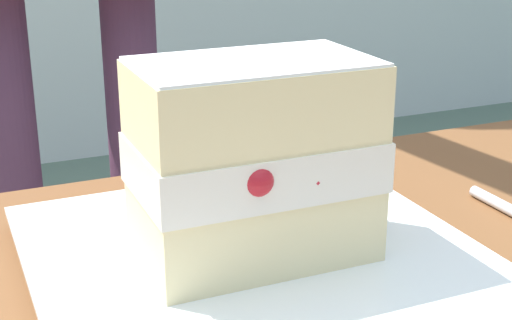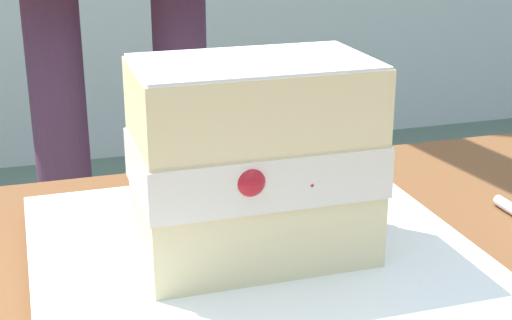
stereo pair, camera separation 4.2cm
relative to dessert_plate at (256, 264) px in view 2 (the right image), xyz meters
The scene contains 2 objects.
dessert_plate is the anchor object (origin of this frame).
cake_slice 0.06m from the dessert_plate, 164.19° to the right, with size 0.13×0.09×0.11m.
Camera 2 is at (0.01, -0.18, 0.90)m, focal length 53.43 mm.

